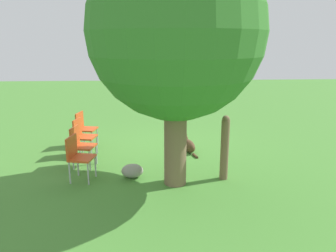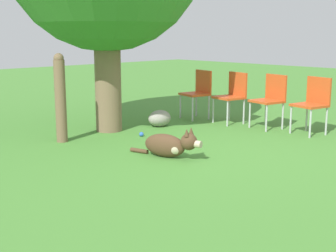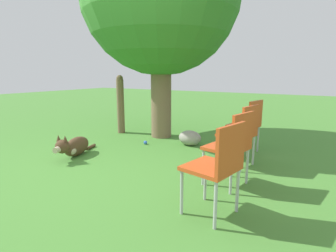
# 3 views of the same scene
# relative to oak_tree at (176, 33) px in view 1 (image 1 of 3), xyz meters

# --- Properties ---
(ground_plane) EXTENTS (30.00, 30.00, 0.00)m
(ground_plane) POSITION_rel_oak_tree_xyz_m (0.12, -1.59, -2.72)
(ground_plane) COLOR #478433
(oak_tree) EXTENTS (3.01, 3.01, 4.25)m
(oak_tree) POSITION_rel_oak_tree_xyz_m (0.00, 0.00, 0.00)
(oak_tree) COLOR #7A6047
(oak_tree) RESTS_ON ground_plane
(dog) EXTENTS (0.40, 1.00, 0.40)m
(dog) POSITION_rel_oak_tree_xyz_m (-0.45, -1.85, -2.56)
(dog) COLOR #513823
(dog) RESTS_ON ground_plane
(fence_post) EXTENTS (0.16, 0.16, 1.26)m
(fence_post) POSITION_rel_oak_tree_xyz_m (-0.95, -0.15, -2.09)
(fence_post) COLOR brown
(fence_post) RESTS_ON ground_plane
(red_chair_0) EXTENTS (0.50, 0.51, 0.87)m
(red_chair_0) POSITION_rel_oak_tree_xyz_m (2.10, -2.36, -2.21)
(red_chair_0) COLOR #D14C1E
(red_chair_0) RESTS_ON ground_plane
(red_chair_1) EXTENTS (0.50, 0.51, 0.87)m
(red_chair_1) POSITION_rel_oak_tree_xyz_m (2.01, -1.65, -2.21)
(red_chair_1) COLOR #D14C1E
(red_chair_1) RESTS_ON ground_plane
(red_chair_2) EXTENTS (0.50, 0.51, 0.87)m
(red_chair_2) POSITION_rel_oak_tree_xyz_m (1.92, -0.95, -2.21)
(red_chair_2) COLOR #D14C1E
(red_chair_2) RESTS_ON ground_plane
(red_chair_3) EXTENTS (0.50, 0.51, 0.87)m
(red_chair_3) POSITION_rel_oak_tree_xyz_m (1.82, -0.25, -2.21)
(red_chair_3) COLOR #D14C1E
(red_chair_3) RESTS_ON ground_plane
(tennis_ball) EXTENTS (0.07, 0.07, 0.07)m
(tennis_ball) POSITION_rel_oak_tree_xyz_m (0.09, -0.68, -2.69)
(tennis_ball) COLOR blue
(tennis_ball) RESTS_ON ground_plane
(garden_rock) EXTENTS (0.42, 0.30, 0.27)m
(garden_rock) POSITION_rel_oak_tree_xyz_m (0.81, -0.31, -2.59)
(garden_rock) COLOR gray
(garden_rock) RESTS_ON ground_plane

